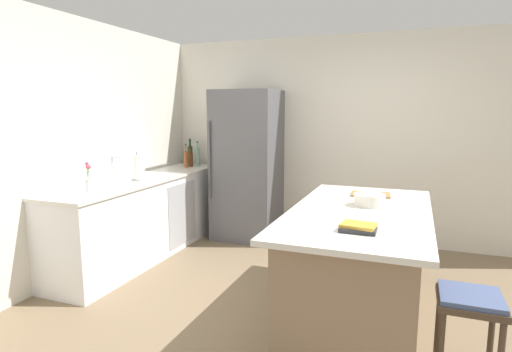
# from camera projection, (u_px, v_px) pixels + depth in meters

# --- Properties ---
(ground_plane) EXTENTS (7.20, 7.20, 0.00)m
(ground_plane) POSITION_uv_depth(u_px,v_px,m) (303.00, 316.00, 3.44)
(ground_plane) COLOR #7A664C
(wall_rear) EXTENTS (6.00, 0.10, 2.60)m
(wall_rear) POSITION_uv_depth(u_px,v_px,m) (349.00, 140.00, 5.32)
(wall_rear) COLOR silver
(wall_rear) RESTS_ON ground_plane
(wall_left) EXTENTS (0.10, 6.00, 2.60)m
(wall_left) POSITION_uv_depth(u_px,v_px,m) (62.00, 149.00, 4.10)
(wall_left) COLOR silver
(wall_left) RESTS_ON ground_plane
(counter_run_left) EXTENTS (0.64, 2.65, 0.91)m
(counter_run_left) POSITION_uv_depth(u_px,v_px,m) (145.00, 217.00, 4.84)
(counter_run_left) COLOR white
(counter_run_left) RESTS_ON ground_plane
(kitchen_island) EXTENTS (1.05, 2.03, 0.90)m
(kitchen_island) POSITION_uv_depth(u_px,v_px,m) (358.00, 264.00, 3.34)
(kitchen_island) COLOR #8E755B
(kitchen_island) RESTS_ON ground_plane
(refrigerator) EXTENTS (0.80, 0.72, 1.93)m
(refrigerator) POSITION_uv_depth(u_px,v_px,m) (247.00, 165.00, 5.44)
(refrigerator) COLOR #56565B
(refrigerator) RESTS_ON ground_plane
(bar_stool) EXTENTS (0.36, 0.36, 0.62)m
(bar_stool) POSITION_uv_depth(u_px,v_px,m) (469.00, 312.00, 2.44)
(bar_stool) COLOR #473828
(bar_stool) RESTS_ON ground_plane
(sink_faucet) EXTENTS (0.15, 0.05, 0.30)m
(sink_faucet) POSITION_uv_depth(u_px,v_px,m) (114.00, 169.00, 4.36)
(sink_faucet) COLOR silver
(sink_faucet) RESTS_ON counter_run_left
(flower_vase) EXTENTS (0.07, 0.07, 0.28)m
(flower_vase) POSITION_uv_depth(u_px,v_px,m) (89.00, 182.00, 3.95)
(flower_vase) COLOR silver
(flower_vase) RESTS_ON counter_run_left
(paper_towel_roll) EXTENTS (0.14, 0.14, 0.31)m
(paper_towel_roll) POSITION_uv_depth(u_px,v_px,m) (137.00, 168.00, 4.59)
(paper_towel_roll) COLOR gray
(paper_towel_roll) RESTS_ON counter_run_left
(wine_bottle) EXTENTS (0.07, 0.07, 0.36)m
(wine_bottle) POSITION_uv_depth(u_px,v_px,m) (190.00, 155.00, 5.89)
(wine_bottle) COLOR #19381E
(wine_bottle) RESTS_ON counter_run_left
(gin_bottle) EXTENTS (0.06, 0.06, 0.34)m
(gin_bottle) POSITION_uv_depth(u_px,v_px,m) (197.00, 156.00, 5.75)
(gin_bottle) COLOR #8CB79E
(gin_bottle) RESTS_ON counter_run_left
(syrup_bottle) EXTENTS (0.07, 0.07, 0.26)m
(syrup_bottle) POSITION_uv_depth(u_px,v_px,m) (191.00, 159.00, 5.69)
(syrup_bottle) COLOR #5B3319
(syrup_bottle) RESTS_ON counter_run_left
(vinegar_bottle) EXTENTS (0.05, 0.05, 0.32)m
(vinegar_bottle) POSITION_uv_depth(u_px,v_px,m) (186.00, 159.00, 5.59)
(vinegar_bottle) COLOR #994C23
(vinegar_bottle) RESTS_ON counter_run_left
(cookbook_stack) EXTENTS (0.24, 0.19, 0.05)m
(cookbook_stack) POSITION_uv_depth(u_px,v_px,m) (358.00, 227.00, 2.70)
(cookbook_stack) COLOR #2D2D33
(cookbook_stack) RESTS_ON kitchen_island
(mixing_bowl) EXTENTS (0.25, 0.25, 0.10)m
(mixing_bowl) POSITION_uv_depth(u_px,v_px,m) (369.00, 200.00, 3.42)
(mixing_bowl) COLOR silver
(mixing_bowl) RESTS_ON kitchen_island
(cutting_board) EXTENTS (0.36, 0.26, 0.02)m
(cutting_board) POSITION_uv_depth(u_px,v_px,m) (371.00, 194.00, 3.83)
(cutting_board) COLOR #9E7042
(cutting_board) RESTS_ON kitchen_island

